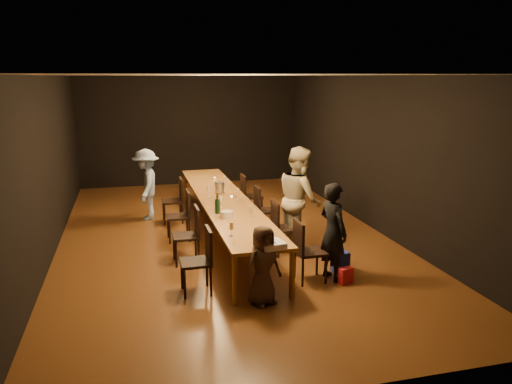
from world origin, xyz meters
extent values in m
plane|color=#462911|center=(0.00, 0.00, 0.00)|extent=(10.00, 10.00, 0.00)
cube|color=black|center=(0.00, 5.00, 1.50)|extent=(6.00, 0.04, 3.00)
cube|color=black|center=(0.00, -5.00, 1.50)|extent=(6.00, 0.04, 3.00)
cube|color=black|center=(-3.00, 0.00, 1.50)|extent=(0.04, 10.00, 3.00)
cube|color=black|center=(3.00, 0.00, 1.50)|extent=(0.04, 10.00, 3.00)
cube|color=silver|center=(0.00, 0.00, 3.00)|extent=(6.00, 10.00, 0.04)
cube|color=brown|center=(0.00, 0.00, 0.72)|extent=(0.90, 6.00, 0.05)
cylinder|color=brown|center=(-0.40, -2.90, 0.35)|extent=(0.08, 0.08, 0.70)
cylinder|color=brown|center=(0.40, -2.90, 0.35)|extent=(0.08, 0.08, 0.70)
cylinder|color=brown|center=(-0.40, 2.90, 0.35)|extent=(0.08, 0.08, 0.70)
cylinder|color=brown|center=(0.40, 2.90, 0.35)|extent=(0.08, 0.08, 0.70)
imported|color=black|center=(1.20, -2.40, 0.74)|extent=(0.50, 0.62, 1.48)
imported|color=#BBAF8C|center=(1.15, -1.03, 0.91)|extent=(0.72, 0.91, 1.82)
imported|color=#88A6D2|center=(-1.35, 1.58, 0.75)|extent=(0.68, 1.03, 1.50)
imported|color=#453127|center=(-0.03, -2.97, 0.54)|extent=(0.63, 0.53, 1.09)
cube|color=red|center=(1.32, -2.64, 0.12)|extent=(0.23, 0.16, 0.24)
cube|color=#2A3FB8|center=(1.43, -2.20, 0.16)|extent=(0.26, 0.18, 0.32)
cube|color=white|center=(0.08, -2.90, 0.79)|extent=(0.41, 0.35, 0.09)
cube|color=black|center=(0.08, -2.93, 0.84)|extent=(0.14, 0.11, 0.00)
cube|color=red|center=(0.08, -2.83, 0.84)|extent=(0.19, 0.06, 0.00)
cylinder|color=white|center=(-0.20, -1.33, 0.81)|extent=(0.22, 0.22, 0.11)
cylinder|color=#B9BABE|center=(0.02, 0.46, 0.85)|extent=(0.22, 0.22, 0.21)
cylinder|color=#B2B7B2|center=(0.15, -2.06, 0.77)|extent=(0.05, 0.05, 0.03)
cylinder|color=#B2B7B2|center=(0.15, -0.04, 0.77)|extent=(0.05, 0.05, 0.03)
cylinder|color=#B2B7B2|center=(0.15, 1.82, 0.77)|extent=(0.05, 0.05, 0.03)
camera|label=1|loc=(-1.66, -8.95, 2.98)|focal=35.00mm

